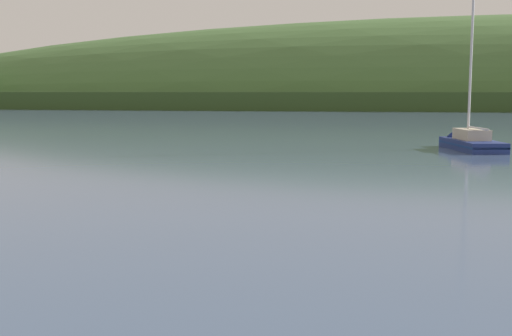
{
  "coord_description": "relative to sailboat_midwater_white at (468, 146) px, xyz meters",
  "views": [
    {
      "loc": [
        -3.69,
        8.03,
        5.03
      ],
      "look_at": [
        -7.69,
        40.73,
        1.0
      ],
      "focal_mm": 44.68,
      "sensor_mm": 36.0,
      "label": 1
    }
  ],
  "objects": [
    {
      "name": "sailboat_midwater_white",
      "position": [
        0.0,
        0.0,
        0.0
      ],
      "size": [
        4.42,
        9.32,
        15.37
      ],
      "rotation": [
        0.0,
        0.0,
        1.74
      ],
      "color": "navy",
      "rests_on": "ground"
    }
  ]
}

